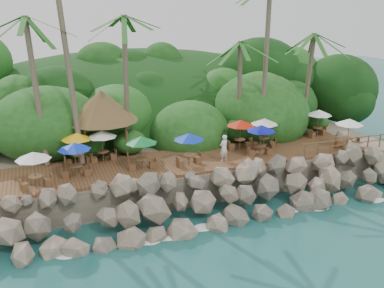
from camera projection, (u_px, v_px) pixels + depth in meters
name	position (u px, v px, depth m)	size (l,w,h in m)	color
ground	(227.00, 228.00, 25.46)	(140.00, 140.00, 0.00)	#19514F
land_base	(154.00, 137.00, 39.43)	(32.00, 25.20, 2.10)	gray
jungle_hill	(136.00, 127.00, 46.45)	(44.80, 28.00, 15.40)	#143811
seawall	(214.00, 197.00, 26.90)	(29.00, 4.00, 2.30)	gray
terrace	(192.00, 160.00, 30.15)	(26.00, 5.00, 0.20)	brown
jungle_foliage	(157.00, 151.00, 38.86)	(44.00, 16.00, 12.00)	#143811
foam_line	(225.00, 226.00, 25.72)	(25.20, 0.80, 0.06)	white
palms	(182.00, 8.00, 29.74)	(26.90, 6.96, 15.31)	brown
palapa	(101.00, 106.00, 30.32)	(5.10, 5.10, 4.60)	brown
dining_clusters	(195.00, 133.00, 29.63)	(24.10, 5.25, 2.22)	brown
railing	(350.00, 143.00, 31.60)	(8.30, 0.10, 1.00)	brown
waiter	(224.00, 148.00, 29.49)	(0.68, 0.44, 1.86)	white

